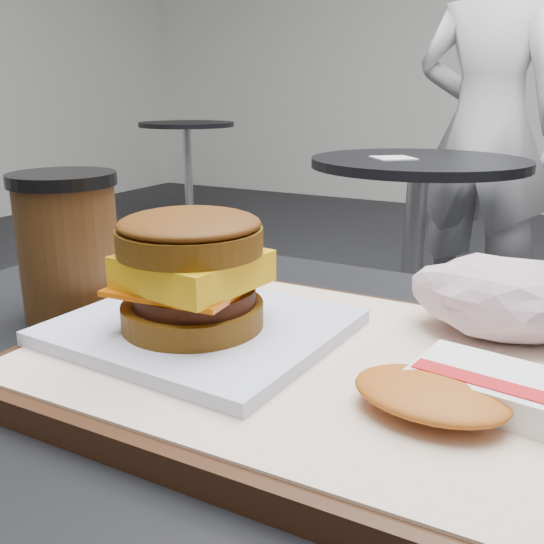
{
  "coord_description": "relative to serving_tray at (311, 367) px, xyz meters",
  "views": [
    {
      "loc": [
        0.17,
        -0.32,
        0.96
      ],
      "look_at": [
        -0.03,
        0.04,
        0.83
      ],
      "focal_mm": 40.0,
      "sensor_mm": 36.0,
      "label": 1
    }
  ],
  "objects": [
    {
      "name": "hash_brown",
      "position": [
        0.11,
        -0.02,
        0.02
      ],
      "size": [
        0.12,
        0.1,
        0.02
      ],
      "color": "white",
      "rests_on": "serving_tray"
    },
    {
      "name": "napkin",
      "position": [
        -0.43,
        1.58,
        -0.03
      ],
      "size": [
        0.17,
        0.17,
        0.0
      ],
      "primitive_type": "cube",
      "rotation": [
        0.0,
        0.0,
        0.72
      ],
      "color": "white",
      "rests_on": "neighbor_table"
    },
    {
      "name": "serving_tray",
      "position": [
        0.0,
        0.0,
        0.0
      ],
      "size": [
        0.38,
        0.28,
        0.02
      ],
      "color": "black",
      "rests_on": "customer_table"
    },
    {
      "name": "coffee_cup",
      "position": [
        -0.23,
        0.02,
        0.05
      ],
      "size": [
        0.09,
        0.09,
        0.13
      ],
      "color": "#452710",
      "rests_on": "customer_table"
    },
    {
      "name": "breakfast_sandwich",
      "position": [
        -0.08,
        -0.01,
        0.05
      ],
      "size": [
        0.2,
        0.18,
        0.09
      ],
      "color": "white",
      "rests_on": "serving_tray"
    },
    {
      "name": "crumpled_wrapper",
      "position": [
        0.1,
        0.1,
        0.04
      ],
      "size": [
        0.12,
        0.1,
        0.06
      ],
      "primitive_type": null,
      "color": "silver",
      "rests_on": "serving_tray"
    },
    {
      "name": "bg_table_mid",
      "position": [
        -2.41,
        3.18,
        -0.22
      ],
      "size": [
        0.66,
        0.66,
        0.75
      ],
      "color": "black",
      "rests_on": "ground"
    },
    {
      "name": "patron",
      "position": [
        -0.26,
        2.24,
        0.03
      ],
      "size": [
        0.64,
        0.46,
        1.62
      ],
      "primitive_type": "imported",
      "rotation": [
        0.0,
        0.0,
        3.01
      ],
      "color": "silver",
      "rests_on": "ground"
    },
    {
      "name": "neighbor_table",
      "position": [
        -0.36,
        1.63,
        -0.23
      ],
      "size": [
        0.7,
        0.7,
        0.75
      ],
      "color": "black",
      "rests_on": "ground"
    }
  ]
}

